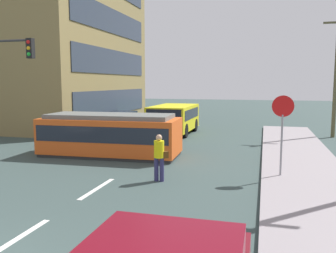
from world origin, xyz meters
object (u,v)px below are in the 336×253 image
at_px(parked_sedan_mid, 82,129).
at_px(stop_sign, 282,119).
at_px(city_bus, 174,118).
at_px(utility_pole_mid, 336,73).
at_px(pedestrian_crossing, 159,155).
at_px(traffic_light_mast, 7,76).
at_px(parked_sedan_far, 123,118).
at_px(streetcar_tram, 110,134).

relative_size(parked_sedan_mid, stop_sign, 1.41).
bearing_deg(city_bus, utility_pole_mid, 6.25).
height_order(pedestrian_crossing, traffic_light_mast, traffic_light_mast).
distance_m(parked_sedan_mid, utility_pole_mid, 16.22).
height_order(city_bus, parked_sedan_far, city_bus).
height_order(streetcar_tram, parked_sedan_far, streetcar_tram).
bearing_deg(utility_pole_mid, parked_sedan_far, 172.88).
relative_size(pedestrian_crossing, stop_sign, 0.58).
distance_m(parked_sedan_far, stop_sign, 17.57).
bearing_deg(parked_sedan_far, utility_pole_mid, -7.12).
height_order(traffic_light_mast, utility_pole_mid, utility_pole_mid).
relative_size(city_bus, utility_pole_mid, 0.65).
distance_m(pedestrian_crossing, parked_sedan_far, 16.36).
bearing_deg(city_bus, parked_sedan_mid, -140.79).
xyz_separation_m(pedestrian_crossing, parked_sedan_mid, (-7.25, 7.65, -0.32)).
xyz_separation_m(streetcar_tram, parked_sedan_mid, (-3.71, 3.96, -0.41)).
relative_size(streetcar_tram, city_bus, 1.31).
height_order(stop_sign, utility_pole_mid, utility_pole_mid).
xyz_separation_m(parked_sedan_far, traffic_light_mast, (0.03, -13.09, 3.14)).
relative_size(traffic_light_mast, utility_pole_mid, 0.70).
xyz_separation_m(parked_sedan_mid, traffic_light_mast, (-0.13, -6.15, 3.14)).
bearing_deg(stop_sign, traffic_light_mast, 179.69).
bearing_deg(pedestrian_crossing, streetcar_tram, 133.84).
bearing_deg(stop_sign, streetcar_tram, 163.70).
relative_size(streetcar_tram, traffic_light_mast, 1.22).
height_order(city_bus, stop_sign, stop_sign).
bearing_deg(pedestrian_crossing, parked_sedan_mid, 133.48).
height_order(streetcar_tram, city_bus, streetcar_tram).
bearing_deg(parked_sedan_far, parked_sedan_mid, -88.74).
bearing_deg(parked_sedan_mid, parked_sedan_far, 91.26).
distance_m(streetcar_tram, utility_pole_mid, 14.78).
relative_size(streetcar_tram, utility_pole_mid, 0.85).
height_order(parked_sedan_mid, utility_pole_mid, utility_pole_mid).
height_order(streetcar_tram, pedestrian_crossing, streetcar_tram).
xyz_separation_m(city_bus, stop_sign, (6.58, -10.14, 1.10)).
distance_m(parked_sedan_far, utility_pole_mid, 15.68).
bearing_deg(streetcar_tram, city_bus, 82.04).
bearing_deg(stop_sign, pedestrian_crossing, -160.89).
distance_m(city_bus, pedestrian_crossing, 11.83).
height_order(parked_sedan_far, stop_sign, stop_sign).
distance_m(stop_sign, traffic_light_mast, 11.63).
relative_size(streetcar_tram, stop_sign, 2.30).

